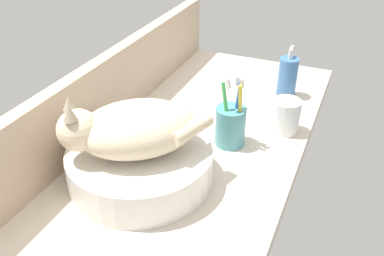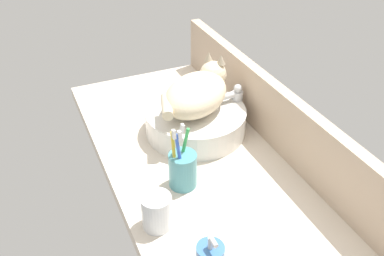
{
  "view_description": "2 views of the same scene",
  "coord_description": "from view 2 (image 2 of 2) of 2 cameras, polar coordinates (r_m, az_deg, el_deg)",
  "views": [
    {
      "loc": [
        -81.72,
        -35.22,
        60.89
      ],
      "look_at": [
        -2.36,
        -1.39,
        7.21
      ],
      "focal_mm": 40.0,
      "sensor_mm": 36.0,
      "label": 1
    },
    {
      "loc": [
        86.89,
        -41.51,
        78.92
      ],
      "look_at": [
        -3.67,
        -1.86,
        11.18
      ],
      "focal_mm": 40.0,
      "sensor_mm": 36.0,
      "label": 2
    }
  ],
  "objects": [
    {
      "name": "faucet",
      "position": [
        1.4,
        5.61,
        3.42
      ],
      "size": [
        3.6,
        11.83,
        13.6
      ],
      "color": "silver",
      "rests_on": "ground_plane"
    },
    {
      "name": "ground_plane",
      "position": [
        1.26,
        1.45,
        -5.63
      ],
      "size": [
        123.2,
        53.11,
        4.0
      ],
      "primitive_type": "cube",
      "color": "beige"
    },
    {
      "name": "cat",
      "position": [
        1.32,
        0.75,
        4.84
      ],
      "size": [
        28.77,
        30.17,
        14.0
      ],
      "color": "beige",
      "rests_on": "sink_basin"
    },
    {
      "name": "toothbrush_cup",
      "position": [
        1.15,
        -1.27,
        -5.47
      ],
      "size": [
        7.61,
        7.61,
        18.69
      ],
      "color": "teal",
      "rests_on": "ground_plane"
    },
    {
      "name": "sink_basin",
      "position": [
        1.36,
        0.48,
        0.98
      ],
      "size": [
        31.86,
        31.86,
        8.11
      ],
      "primitive_type": "cylinder",
      "color": "silver",
      "rests_on": "ground_plane"
    },
    {
      "name": "backsplash_panel",
      "position": [
        1.29,
        11.53,
        1.28
      ],
      "size": [
        123.2,
        3.6,
        19.32
      ],
      "primitive_type": "cube",
      "color": "tan",
      "rests_on": "ground_plane"
    },
    {
      "name": "water_glass",
      "position": [
        1.05,
        -4.72,
        -11.2
      ],
      "size": [
        7.39,
        7.39,
        9.15
      ],
      "color": "white",
      "rests_on": "ground_plane"
    }
  ]
}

